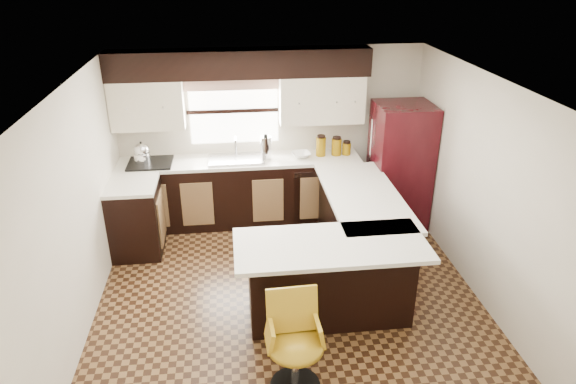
{
  "coord_description": "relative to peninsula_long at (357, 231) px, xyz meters",
  "views": [
    {
      "loc": [
        -0.57,
        -4.67,
        3.51
      ],
      "look_at": [
        0.04,
        0.45,
        1.1
      ],
      "focal_mm": 32.0,
      "sensor_mm": 36.0,
      "label": 1
    }
  ],
  "objects": [
    {
      "name": "floor",
      "position": [
        -0.9,
        -0.62,
        -0.45
      ],
      "size": [
        4.4,
        4.4,
        0.0
      ],
      "primitive_type": "plane",
      "color": "#49301A",
      "rests_on": "ground"
    },
    {
      "name": "ceiling",
      "position": [
        -0.9,
        -0.62,
        1.95
      ],
      "size": [
        4.4,
        4.4,
        0.0
      ],
      "primitive_type": "plane",
      "rotation": [
        3.14,
        0.0,
        0.0
      ],
      "color": "silver",
      "rests_on": "wall_back"
    },
    {
      "name": "wall_back",
      "position": [
        -0.9,
        1.58,
        0.75
      ],
      "size": [
        4.4,
        0.0,
        4.4
      ],
      "primitive_type": "plane",
      "rotation": [
        1.57,
        0.0,
        0.0
      ],
      "color": "beige",
      "rests_on": "floor"
    },
    {
      "name": "wall_front",
      "position": [
        -0.9,
        -2.83,
        0.75
      ],
      "size": [
        4.4,
        0.0,
        4.4
      ],
      "primitive_type": "plane",
      "rotation": [
        -1.57,
        0.0,
        0.0
      ],
      "color": "beige",
      "rests_on": "floor"
    },
    {
      "name": "wall_left",
      "position": [
        -3.0,
        -0.62,
        0.75
      ],
      "size": [
        0.0,
        4.4,
        4.4
      ],
      "primitive_type": "plane",
      "rotation": [
        1.57,
        0.0,
        1.57
      ],
      "color": "beige",
      "rests_on": "floor"
    },
    {
      "name": "wall_right",
      "position": [
        1.2,
        -0.62,
        0.75
      ],
      "size": [
        0.0,
        4.4,
        4.4
      ],
      "primitive_type": "plane",
      "rotation": [
        1.57,
        0.0,
        -1.57
      ],
      "color": "beige",
      "rests_on": "floor"
    },
    {
      "name": "base_cab_back",
      "position": [
        -1.35,
        1.28,
        0.0
      ],
      "size": [
        3.3,
        0.6,
        0.9
      ],
      "primitive_type": "cube",
      "color": "black",
      "rests_on": "floor"
    },
    {
      "name": "base_cab_left",
      "position": [
        -2.7,
        0.62,
        0.0
      ],
      "size": [
        0.6,
        0.7,
        0.9
      ],
      "primitive_type": "cube",
      "color": "black",
      "rests_on": "floor"
    },
    {
      "name": "counter_back",
      "position": [
        -1.35,
        1.28,
        0.47
      ],
      "size": [
        3.3,
        0.6,
        0.04
      ],
      "primitive_type": "cube",
      "color": "silver",
      "rests_on": "base_cab_back"
    },
    {
      "name": "counter_left",
      "position": [
        -2.7,
        0.62,
        0.47
      ],
      "size": [
        0.6,
        0.7,
        0.04
      ],
      "primitive_type": "cube",
      "color": "silver",
      "rests_on": "base_cab_left"
    },
    {
      "name": "soffit",
      "position": [
        -1.3,
        1.4,
        1.77
      ],
      "size": [
        3.4,
        0.35,
        0.36
      ],
      "primitive_type": "cube",
      "color": "black",
      "rests_on": "wall_back"
    },
    {
      "name": "upper_cab_left",
      "position": [
        -2.52,
        1.4,
        1.27
      ],
      "size": [
        0.94,
        0.35,
        0.64
      ],
      "primitive_type": "cube",
      "color": "beige",
      "rests_on": "wall_back"
    },
    {
      "name": "upper_cab_right",
      "position": [
        -0.22,
        1.4,
        1.27
      ],
      "size": [
        1.14,
        0.35,
        0.64
      ],
      "primitive_type": "cube",
      "color": "beige",
      "rests_on": "wall_back"
    },
    {
      "name": "window_pane",
      "position": [
        -1.4,
        1.56,
        1.1
      ],
      "size": [
        1.2,
        0.02,
        0.9
      ],
      "primitive_type": "cube",
      "color": "white",
      "rests_on": "wall_back"
    },
    {
      "name": "valance",
      "position": [
        -1.4,
        1.52,
        1.49
      ],
      "size": [
        1.3,
        0.06,
        0.18
      ],
      "primitive_type": "cube",
      "color": "#D19B93",
      "rests_on": "wall_back"
    },
    {
      "name": "sink",
      "position": [
        -1.4,
        1.25,
        0.51
      ],
      "size": [
        0.75,
        0.45,
        0.03
      ],
      "primitive_type": "cube",
      "color": "#B2B2B7",
      "rests_on": "counter_back"
    },
    {
      "name": "dishwasher",
      "position": [
        -0.35,
        0.99,
        -0.02
      ],
      "size": [
        0.58,
        0.03,
        0.78
      ],
      "primitive_type": "cube",
      "color": "black",
      "rests_on": "floor"
    },
    {
      "name": "cooktop",
      "position": [
        -2.55,
        1.25,
        0.51
      ],
      "size": [
        0.58,
        0.5,
        0.02
      ],
      "primitive_type": "cube",
      "color": "black",
      "rests_on": "counter_back"
    },
    {
      "name": "peninsula_long",
      "position": [
        0.0,
        0.0,
        0.0
      ],
      "size": [
        0.6,
        1.95,
        0.9
      ],
      "primitive_type": "cube",
      "color": "black",
      "rests_on": "floor"
    },
    {
      "name": "peninsula_return",
      "position": [
        -0.53,
        -0.97,
        0.0
      ],
      "size": [
        1.65,
        0.6,
        0.9
      ],
      "primitive_type": "cube",
      "color": "black",
      "rests_on": "floor"
    },
    {
      "name": "counter_pen_long",
      "position": [
        0.05,
        0.0,
        0.47
      ],
      "size": [
        0.84,
        1.95,
        0.04
      ],
      "primitive_type": "cube",
      "color": "silver",
      "rests_on": "peninsula_long"
    },
    {
      "name": "counter_pen_return",
      "position": [
        -0.55,
        -1.06,
        0.47
      ],
      "size": [
        1.89,
        0.84,
        0.04
      ],
      "primitive_type": "cube",
      "color": "silver",
      "rests_on": "peninsula_return"
    },
    {
      "name": "refrigerator",
      "position": [
        0.81,
        0.97,
        0.41
      ],
      "size": [
        0.74,
        0.71,
        1.73
      ],
      "primitive_type": "cube",
      "color": "black",
      "rests_on": "floor"
    },
    {
      "name": "bar_chair",
      "position": [
        -1.0,
        -1.92,
        0.01
      ],
      "size": [
        0.51,
        0.51,
        0.92
      ],
      "primitive_type": null,
      "rotation": [
        0.0,
        0.0,
        0.04
      ],
      "color": "#B88D19",
      "rests_on": "floor"
    },
    {
      "name": "kettle",
      "position": [
        -2.64,
        1.26,
        0.67
      ],
      "size": [
        0.22,
        0.22,
        0.29
      ],
      "primitive_type": null,
      "color": "silver",
      "rests_on": "cooktop"
    },
    {
      "name": "percolator",
      "position": [
        -0.99,
        1.28,
        0.65
      ],
      "size": [
        0.15,
        0.15,
        0.31
      ],
      "primitive_type": "cylinder",
      "color": "silver",
      "rests_on": "counter_back"
    },
    {
      "name": "mixing_bowl",
      "position": [
        -0.51,
        1.28,
        0.53
      ],
      "size": [
        0.3,
        0.3,
        0.06
      ],
      "primitive_type": "imported",
      "rotation": [
        0.0,
        0.0,
        0.14
      ],
      "color": "white",
      "rests_on": "counter_back"
    },
    {
      "name": "canister_large",
      "position": [
        -0.23,
        1.3,
        0.63
      ],
      "size": [
        0.14,
        0.14,
        0.26
      ],
      "primitive_type": "cylinder",
      "color": "#815E05",
      "rests_on": "counter_back"
    },
    {
      "name": "canister_med",
      "position": [
        -0.01,
        1.3,
        0.61
      ],
      "size": [
        0.14,
        0.14,
        0.23
      ],
      "primitive_type": "cylinder",
      "color": "#815E05",
      "rests_on": "counter_back"
    },
    {
      "name": "canister_small",
      "position": [
        0.13,
        1.3,
        0.58
      ],
      "size": [
        0.12,
        0.12,
        0.17
      ],
      "primitive_type": "cylinder",
      "color": "#815E05",
      "rests_on": "counter_back"
    }
  ]
}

